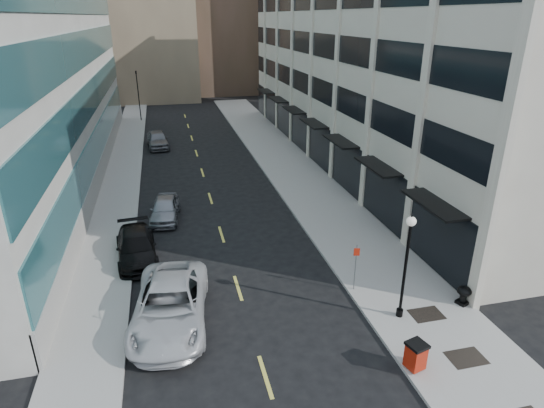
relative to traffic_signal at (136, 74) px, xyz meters
name	(u,v)px	position (x,y,z in m)	size (l,w,h in m)	color
sidewalk_right	(310,189)	(13.00, -28.00, -5.64)	(5.00, 80.00, 0.15)	#9D988E
sidewalk_left	(116,206)	(-1.00, -28.00, -5.64)	(3.00, 80.00, 0.15)	#9D988E
building_right	(392,56)	(22.44, -21.01, 3.28)	(15.30, 46.50, 18.25)	beige
skyline_tan_near	(145,3)	(1.50, 20.00, 8.28)	(14.00, 18.00, 28.00)	#8E7A5D
skyline_tan_far	(87,23)	(-8.50, 30.00, 5.28)	(12.00, 14.00, 22.00)	#8E7A5D
skyline_stone	(286,30)	(23.50, 18.00, 4.28)	(10.00, 14.00, 20.00)	beige
grate_mid	(466,358)	(13.10, -47.00, -5.56)	(1.40, 1.00, 0.01)	black
grate_far	(426,314)	(13.10, -44.20, -5.56)	(1.40, 1.00, 0.01)	black
road_centerline	(215,215)	(5.50, -31.00, -5.71)	(0.15, 68.20, 0.01)	#D8CC4C
traffic_signal	(136,74)	(0.00, 0.00, 0.00)	(0.66, 0.66, 6.98)	black
car_white_van	(170,305)	(2.30, -42.00, -4.82)	(2.99, 6.48, 1.80)	silver
car_black_pickup	(136,247)	(0.70, -35.91, -4.99)	(2.03, 4.99, 1.45)	black
car_silver_sedan	(165,209)	(2.30, -30.93, -4.99)	(1.72, 4.27, 1.46)	gray
car_grey_sedan	(157,139)	(1.95, -13.00, -4.89)	(1.95, 4.84, 1.65)	slate
trash_bin	(416,355)	(10.90, -47.00, -4.98)	(0.83, 0.84, 1.10)	#A51D0B
lamppost	(406,258)	(11.90, -44.00, -2.75)	(0.40, 0.40, 4.80)	black
sign_post	(356,261)	(10.80, -41.61, -4.05)	(0.27, 0.10, 2.35)	slate
urn_planter	(464,293)	(15.10, -43.84, -5.03)	(0.64, 0.64, 0.88)	black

